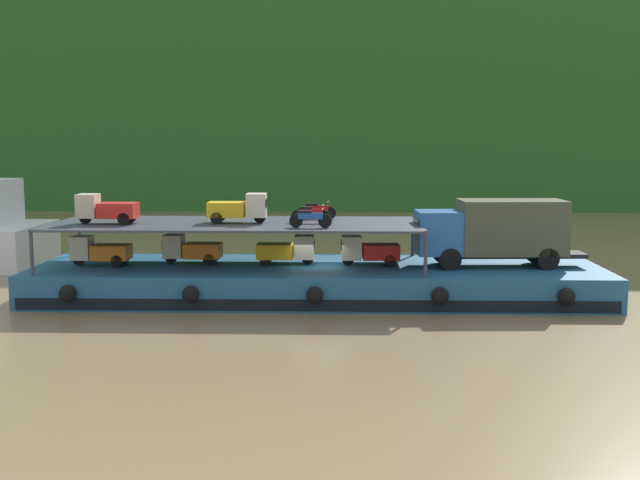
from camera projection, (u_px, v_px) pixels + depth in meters
The scene contains 14 objects.
ground_plane at pixel (318, 297), 37.08m from camera, with size 400.00×400.00×0.00m, color olive.
hillside_far_bank at pixel (333, 27), 93.20m from camera, with size 121.82×34.43×36.39m.
cargo_barge at pixel (318, 281), 36.95m from camera, with size 26.40×7.82×1.50m.
covered_lorry at pixel (495, 230), 36.36m from camera, with size 7.92×2.55×3.10m.
cargo_rack at pixel (237, 224), 36.75m from camera, with size 17.20×6.43×2.00m.
mini_truck_lower_stern at pixel (100, 251), 36.84m from camera, with size 2.76×1.23×1.38m.
mini_truck_lower_aft at pixel (191, 249), 37.34m from camera, with size 2.78×1.28×1.38m.
mini_truck_lower_mid at pixel (287, 250), 37.12m from camera, with size 2.74×1.20×1.38m.
mini_truck_lower_fore at pixel (369, 250), 36.92m from camera, with size 2.79×1.29×1.38m.
mini_truck_upper_stern at pixel (106, 209), 36.20m from camera, with size 2.76×1.23×1.38m.
mini_truck_upper_mid at pixel (239, 208), 36.59m from camera, with size 2.75×1.22×1.38m.
motorcycle_upper_port at pixel (310, 218), 34.68m from camera, with size 1.90×0.55×0.87m.
motorcycle_upper_centre at pixel (311, 214), 36.59m from camera, with size 1.90×0.55×0.87m.
motorcycle_upper_stbd at pixel (316, 210), 38.50m from camera, with size 1.90×0.55×0.87m.
Camera 1 is at (1.15, -36.41, 7.43)m, focal length 44.09 mm.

